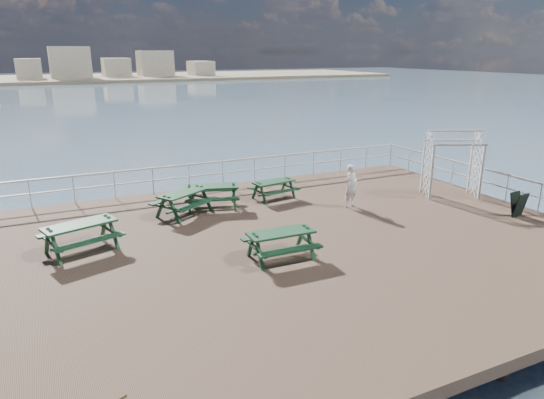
{
  "coord_description": "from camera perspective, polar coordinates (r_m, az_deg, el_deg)",
  "views": [
    {
      "loc": [
        -6.67,
        -12.05,
        5.47
      ],
      "look_at": [
        -0.54,
        0.86,
        1.1
      ],
      "focal_mm": 32.0,
      "sensor_mm": 36.0,
      "label": 1
    }
  ],
  "objects": [
    {
      "name": "picnic_table_c",
      "position": [
        18.7,
        0.21,
        1.62
      ],
      "size": [
        1.83,
        1.57,
        0.8
      ],
      "rotation": [
        0.0,
        0.0,
        0.16
      ],
      "color": "#163E1D",
      "rests_on": "ground"
    },
    {
      "name": "railing",
      "position": [
        16.69,
        -1.06,
        1.01
      ],
      "size": [
        17.77,
        13.76,
        1.1
      ],
      "color": "silver",
      "rests_on": "ground"
    },
    {
      "name": "person",
      "position": [
        17.84,
        9.31,
        1.57
      ],
      "size": [
        0.67,
        0.54,
        1.58
      ],
      "primitive_type": "imported",
      "rotation": [
        0.0,
        0.0,
        0.32
      ],
      "color": "white",
      "rests_on": "ground"
    },
    {
      "name": "picnic_table_b",
      "position": [
        17.75,
        -7.12,
        0.93
      ],
      "size": [
        2.28,
        2.03,
        0.93
      ],
      "rotation": [
        0.0,
        0.0,
        -0.3
      ],
      "color": "#163E1D",
      "rests_on": "ground"
    },
    {
      "name": "picnic_table_d",
      "position": [
        14.75,
        -21.63,
        -3.48
      ],
      "size": [
        2.35,
        2.1,
        0.96
      ],
      "rotation": [
        0.0,
        0.0,
        0.3
      ],
      "color": "#163E1D",
      "rests_on": "ground"
    },
    {
      "name": "sea_backdrop",
      "position": [
        147.5,
        -18.43,
        13.84
      ],
      "size": [
        300.0,
        300.0,
        9.2
      ],
      "color": "#455C75",
      "rests_on": "ground"
    },
    {
      "name": "picnic_table_a",
      "position": [
        17.12,
        -10.32,
        0.19
      ],
      "size": [
        2.44,
        2.31,
        0.93
      ],
      "rotation": [
        0.0,
        0.0,
        0.54
      ],
      "color": "#163E1D",
      "rests_on": "ground"
    },
    {
      "name": "sandwich_board",
      "position": [
        18.69,
        26.98,
        -0.57
      ],
      "size": [
        0.57,
        0.44,
        0.87
      ],
      "rotation": [
        0.0,
        0.0,
        0.1
      ],
      "color": "black",
      "rests_on": "ground"
    },
    {
      "name": "picnic_table_e",
      "position": [
        13.28,
        1.06,
        -4.65
      ],
      "size": [
        1.86,
        1.51,
        0.89
      ],
      "rotation": [
        0.0,
        0.0,
        -0.02
      ],
      "color": "#163E1D",
      "rests_on": "ground"
    },
    {
      "name": "ground",
      "position": [
        14.88,
        3.31,
        -5.22
      ],
      "size": [
        18.0,
        14.0,
        0.3
      ],
      "primitive_type": "cube",
      "color": "brown",
      "rests_on": "ground"
    },
    {
      "name": "trellis_arbor",
      "position": [
        20.22,
        20.4,
        3.6
      ],
      "size": [
        2.36,
        1.88,
        2.6
      ],
      "rotation": [
        0.0,
        0.0,
        -0.43
      ],
      "color": "silver",
      "rests_on": "ground"
    }
  ]
}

